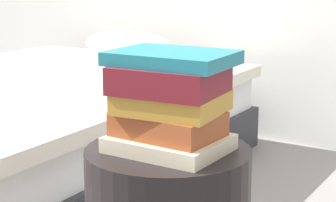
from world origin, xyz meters
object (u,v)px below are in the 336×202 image
at_px(book_rust, 168,124).
at_px(book_maroon, 169,79).
at_px(bed, 33,126).
at_px(book_cream, 169,143).
at_px(book_teal, 172,58).
at_px(book_ochre, 172,102).

xyz_separation_m(book_rust, book_maroon, (0.00, 0.00, 0.11)).
distance_m(bed, book_cream, 1.62).
relative_size(bed, book_rust, 9.16).
height_order(bed, book_maroon, book_maroon).
relative_size(book_rust, book_teal, 0.85).
height_order(bed, book_teal, book_teal).
xyz_separation_m(book_ochre, book_teal, (-0.00, 0.01, 0.10)).
bearing_deg(book_maroon, book_rust, -136.19).
bearing_deg(book_rust, book_teal, 85.25).
relative_size(book_cream, book_ochre, 1.12).
relative_size(book_maroon, book_teal, 0.86).
bearing_deg(book_maroon, book_ochre, 61.00).
bearing_deg(book_maroon, bed, 141.34).
height_order(book_ochre, book_maroon, book_maroon).
distance_m(book_cream, book_teal, 0.20).
xyz_separation_m(book_cream, book_ochre, (0.00, 0.01, 0.10)).
distance_m(bed, book_maroon, 1.65).
bearing_deg(book_teal, book_ochre, -68.19).
distance_m(book_ochre, book_teal, 0.10).
bearing_deg(book_ochre, book_maroon, -118.92).
xyz_separation_m(bed, book_teal, (1.37, -0.77, 0.55)).
xyz_separation_m(book_rust, book_teal, (0.00, 0.01, 0.15)).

